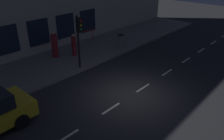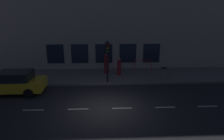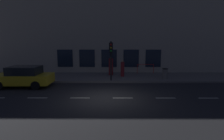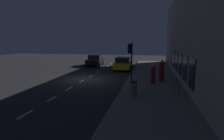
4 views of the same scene
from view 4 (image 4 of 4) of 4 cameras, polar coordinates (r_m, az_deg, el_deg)
ground_plane at (r=18.04m, az=-8.08°, el=-2.74°), size 60.00×60.00×0.00m
sidewalk at (r=16.99m, az=12.21°, el=-3.33°), size 4.50×32.00×0.15m
building_facade at (r=16.85m, az=21.53°, el=10.32°), size 0.65×32.00×8.44m
lane_centre_line at (r=17.13m, az=-9.20°, el=-3.39°), size 0.12×27.20×0.01m
traffic_light at (r=16.51m, az=5.56°, el=4.88°), size 0.47×0.32×3.29m
parked_car_0 at (r=23.38m, az=3.43°, el=1.97°), size 2.03×4.23×1.58m
parked_car_1 at (r=27.49m, az=-5.12°, el=3.00°), size 2.10×4.00×1.58m
pedestrian_0 at (r=15.54m, az=12.32°, el=-1.45°), size 0.47×0.47×1.58m
pedestrian_1 at (r=16.64m, az=14.78°, el=-0.45°), size 0.49×0.49×1.85m
trash_bin at (r=12.04m, az=6.52°, el=-5.58°), size 0.48×0.48×0.94m
red_railing at (r=13.23m, az=19.33°, el=-3.70°), size 0.05×1.75×0.97m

